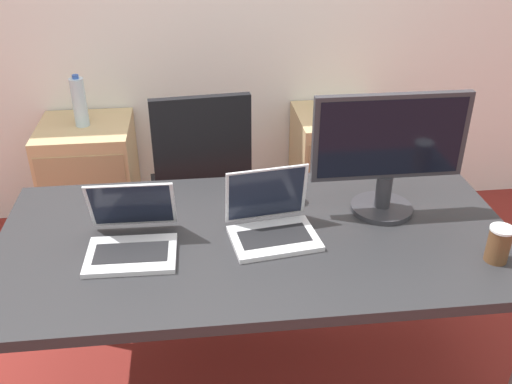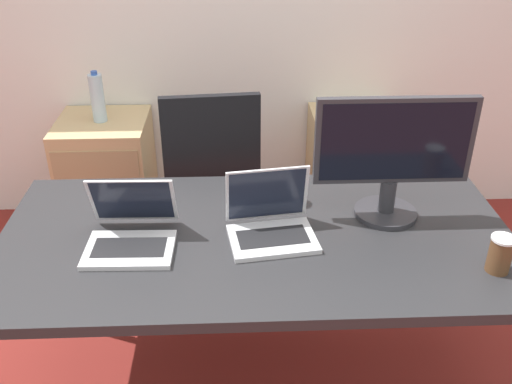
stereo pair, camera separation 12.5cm
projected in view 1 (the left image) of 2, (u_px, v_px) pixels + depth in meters
The scene contains 11 objects.
ground_plane at pixel (257, 383), 2.42m from camera, with size 14.00×14.00×0.00m, color maroon.
desk at pixel (257, 245), 2.07m from camera, with size 1.85×0.91×0.75m.
office_chair at pixel (202, 208), 2.91m from camera, with size 0.56×0.58×1.06m.
cabinet_left at pixel (92, 183), 3.24m from camera, with size 0.49×0.49×0.70m.
cabinet_right at pixel (337, 170), 3.38m from camera, with size 0.49×0.49×0.70m.
water_bottle at pixel (79, 102), 3.00m from camera, with size 0.07×0.07×0.28m.
laptop_left at pixel (132, 237), 1.95m from camera, with size 0.31×0.30×0.22m.
laptop_right at pixel (272, 223), 2.03m from camera, with size 0.33×0.29×0.23m.
monitor at pixel (389, 152), 2.07m from camera, with size 0.57×0.24×0.47m.
coffee_cup_white at pixel (284, 189), 2.23m from camera, with size 0.08×0.08×0.11m.
coffee_cup_brown at pixel (499, 244), 1.88m from camera, with size 0.08×0.08×0.13m.
Camera 1 is at (-0.20, -1.70, 1.89)m, focal length 40.00 mm.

